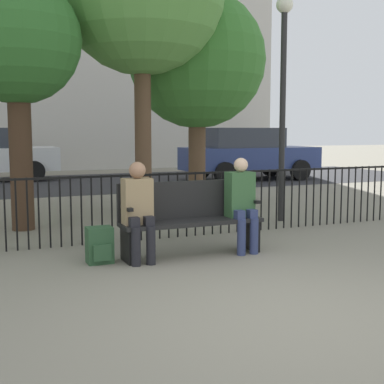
{
  "coord_description": "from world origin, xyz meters",
  "views": [
    {
      "loc": [
        -2.56,
        -3.63,
        1.56
      ],
      "look_at": [
        0.0,
        2.38,
        0.8
      ],
      "focal_mm": 50.0,
      "sensor_mm": 36.0,
      "label": 1
    }
  ],
  "objects": [
    {
      "name": "parked_car_1",
      "position": [
        5.57,
        11.04,
        0.84
      ],
      "size": [
        4.2,
        1.94,
        1.62
      ],
      "color": "navy",
      "rests_on": "ground"
    },
    {
      "name": "ground_plane",
      "position": [
        0.0,
        0.0,
        0.0
      ],
      "size": [
        80.0,
        80.0,
        0.0
      ],
      "primitive_type": "plane",
      "color": "gray"
    },
    {
      "name": "backpack",
      "position": [
        -1.15,
        2.46,
        0.21
      ],
      "size": [
        0.3,
        0.27,
        0.43
      ],
      "color": "#284C2D",
      "rests_on": "ground"
    },
    {
      "name": "tree_3",
      "position": [
        -1.76,
        5.03,
        2.86
      ],
      "size": [
        1.95,
        1.95,
        3.9
      ],
      "color": "#422D1E",
      "rests_on": "ground"
    },
    {
      "name": "seated_person_0",
      "position": [
        -0.71,
        2.33,
        0.66
      ],
      "size": [
        0.34,
        0.39,
        1.19
      ],
      "color": "black",
      "rests_on": "ground"
    },
    {
      "name": "seated_person_1",
      "position": [
        0.67,
        2.33,
        0.67
      ],
      "size": [
        0.34,
        0.39,
        1.21
      ],
      "color": "navy",
      "rests_on": "ground"
    },
    {
      "name": "lamp_post",
      "position": [
        2.42,
        4.15,
        2.48
      ],
      "size": [
        0.28,
        0.28,
        3.76
      ],
      "color": "black",
      "rests_on": "ground"
    },
    {
      "name": "street_surface",
      "position": [
        0.0,
        12.0,
        0.0
      ],
      "size": [
        24.0,
        6.0,
        0.01
      ],
      "color": "#2B2B2D",
      "rests_on": "ground"
    },
    {
      "name": "fence_railing",
      "position": [
        -0.02,
        3.52,
        0.56
      ],
      "size": [
        9.01,
        0.03,
        0.95
      ],
      "color": "black",
      "rests_on": "ground"
    },
    {
      "name": "tree_2",
      "position": [
        1.89,
        6.54,
        2.96
      ],
      "size": [
        2.79,
        2.79,
        4.38
      ],
      "color": "brown",
      "rests_on": "ground"
    },
    {
      "name": "park_bench",
      "position": [
        0.0,
        2.46,
        0.5
      ],
      "size": [
        1.8,
        0.45,
        0.92
      ],
      "color": "black",
      "rests_on": "ground"
    }
  ]
}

